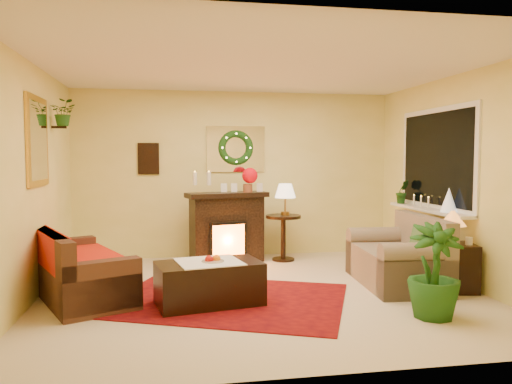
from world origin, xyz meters
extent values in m
plane|color=beige|center=(0.00, 0.00, 0.00)|extent=(5.00, 5.00, 0.00)
plane|color=white|center=(0.00, 0.00, 2.60)|extent=(5.00, 5.00, 0.00)
plane|color=#EFD88C|center=(0.00, 2.25, 1.30)|extent=(5.00, 5.00, 0.00)
plane|color=#EFD88C|center=(0.00, -2.25, 1.30)|extent=(5.00, 5.00, 0.00)
plane|color=#EFD88C|center=(-2.50, 0.00, 1.30)|extent=(4.50, 4.50, 0.00)
plane|color=#EFD88C|center=(2.50, 0.00, 1.30)|extent=(4.50, 4.50, 0.00)
cube|color=#461910|center=(-0.42, -0.23, 0.01)|extent=(3.03, 2.69, 0.01)
cube|color=#463323|center=(-2.04, 0.18, 0.43)|extent=(1.45, 1.95, 0.77)
cube|color=red|center=(-2.06, 0.31, 0.46)|extent=(0.76, 1.23, 0.02)
cube|color=black|center=(-0.20, 1.73, 0.55)|extent=(1.12, 0.58, 0.98)
sphere|color=red|center=(0.14, 1.68, 1.30)|extent=(0.23, 0.23, 0.23)
cylinder|color=white|center=(-0.67, 1.71, 1.26)|extent=(0.06, 0.06, 0.19)
cylinder|color=#EDE7CF|center=(-0.47, 1.68, 1.26)|extent=(0.06, 0.06, 0.19)
cube|color=white|center=(0.00, 2.23, 1.70)|extent=(0.92, 0.02, 0.72)
torus|color=#194719|center=(0.00, 2.19, 1.72)|extent=(0.55, 0.11, 0.55)
cube|color=#381E11|center=(-1.35, 2.23, 1.55)|extent=(0.32, 0.03, 0.48)
cube|color=gold|center=(-2.48, 0.30, 1.75)|extent=(0.03, 0.84, 1.00)
imported|color=#194719|center=(-2.34, 1.05, 1.97)|extent=(0.33, 0.28, 0.36)
cube|color=gray|center=(1.71, 0.09, 0.42)|extent=(0.95, 1.52, 0.85)
cube|color=white|center=(2.48, 0.55, 1.55)|extent=(0.03, 1.86, 1.36)
cube|color=black|center=(2.47, 0.55, 1.55)|extent=(0.02, 1.70, 1.22)
cube|color=white|center=(2.38, 0.55, 0.87)|extent=(0.22, 1.86, 0.04)
cone|color=white|center=(2.39, 0.08, 1.04)|extent=(0.21, 0.21, 0.31)
imported|color=#31602A|center=(2.34, 1.24, 1.08)|extent=(0.25, 0.20, 0.46)
cylinder|color=#4E261C|center=(0.66, 1.73, 0.32)|extent=(0.69, 0.69, 0.69)
cone|color=beige|center=(0.70, 1.76, 0.88)|extent=(0.32, 0.32, 0.49)
cube|color=black|center=(2.26, -0.29, 0.27)|extent=(0.54, 0.54, 0.56)
cone|color=#FF9D3B|center=(2.23, -0.29, 0.74)|extent=(0.31, 0.31, 0.45)
cube|color=#543322|center=(-0.63, -0.37, 0.21)|extent=(1.18, 0.79, 0.46)
cylinder|color=beige|center=(-0.59, -0.38, 0.45)|extent=(0.24, 0.24, 0.06)
imported|color=#1A3614|center=(1.50, -1.18, 0.45)|extent=(1.66, 1.66, 2.79)
camera|label=1|loc=(-1.03, -5.60, 1.57)|focal=35.00mm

